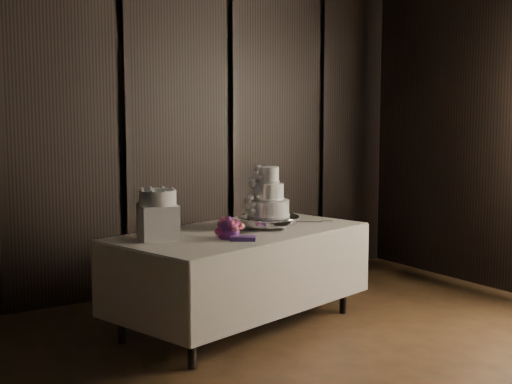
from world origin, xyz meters
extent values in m
cube|color=black|center=(0.00, 3.52, 1.50)|extent=(6.04, 0.04, 3.04)
cube|color=beige|center=(0.35, 2.17, 0.76)|extent=(2.18, 1.50, 0.01)
cube|color=white|center=(0.35, 2.17, 0.35)|extent=(2.00, 1.35, 0.71)
cylinder|color=silver|center=(0.62, 2.17, 0.81)|extent=(0.60, 0.60, 0.09)
cylinder|color=white|center=(0.62, 2.17, 0.91)|extent=(0.32, 0.32, 0.13)
cylinder|color=white|center=(0.62, 2.17, 1.04)|extent=(0.24, 0.24, 0.13)
cylinder|color=white|center=(0.62, 2.17, 1.17)|extent=(0.16, 0.16, 0.13)
cube|color=white|center=(-0.32, 2.18, 0.89)|extent=(0.31, 0.31, 0.25)
cylinder|color=white|center=(-0.32, 2.18, 1.06)|extent=(0.27, 0.27, 0.11)
cube|color=silver|center=(1.01, 2.21, 0.77)|extent=(0.32, 0.23, 0.01)
camera|label=1|loc=(-2.46, -2.42, 1.70)|focal=50.00mm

